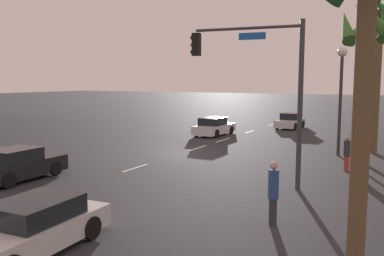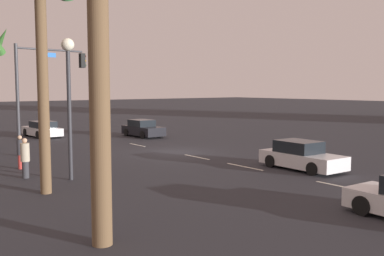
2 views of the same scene
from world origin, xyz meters
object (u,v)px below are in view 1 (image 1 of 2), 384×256
object	(u,v)px
traffic_signal	(263,77)
pedestrian_2	(363,145)
streetlamp	(341,80)
palm_tree_3	(368,51)
palm_tree_0	(378,35)
car_1	(18,165)
pedestrian_0	(273,191)
car_3	(31,228)
car_2	(214,127)
pedestrian_1	(347,152)
car_0	(290,121)

from	to	relation	value
traffic_signal	pedestrian_2	size ratio (longest dim) A/B	3.66
streetlamp	palm_tree_3	bearing A→B (deg)	16.65
palm_tree_0	streetlamp	bearing A→B (deg)	-41.94
car_1	pedestrian_2	size ratio (longest dim) A/B	2.27
pedestrian_0	car_1	bearing A→B (deg)	-90.91
streetlamp	car_3	bearing A→B (deg)	-15.11
car_3	streetlamp	bearing A→B (deg)	164.89
palm_tree_0	palm_tree_3	bearing A→B (deg)	1.71
car_2	car_3	xyz separation A→B (m)	(22.36, 5.36, -0.04)
car_3	pedestrian_0	distance (m)	6.85
pedestrian_1	palm_tree_3	world-z (taller)	palm_tree_3
car_0	car_2	bearing A→B (deg)	-28.60
traffic_signal	pedestrian_0	distance (m)	5.74
pedestrian_1	palm_tree_3	xyz separation A→B (m)	(2.30, 0.92, 4.63)
car_0	palm_tree_0	bearing A→B (deg)	36.45
palm_tree_3	pedestrian_0	bearing A→B (deg)	-15.77
car_1	pedestrian_2	bearing A→B (deg)	130.64
pedestrian_1	palm_tree_3	size ratio (longest dim) A/B	0.23
car_1	pedestrian_0	bearing A→B (deg)	89.09
car_1	palm_tree_0	xyz separation A→B (m)	(-14.57, 13.11, 6.33)
car_0	car_2	distance (m)	8.64
car_3	traffic_signal	xyz separation A→B (m)	(-9.05, 3.03, 3.88)
car_1	pedestrian_1	bearing A→B (deg)	124.89
car_3	pedestrian_1	bearing A→B (deg)	157.14
traffic_signal	streetlamp	size ratio (longest dim) A/B	1.07
car_0	traffic_signal	size ratio (longest dim) A/B	0.60
car_1	car_0	bearing A→B (deg)	167.68
palm_tree_3	car_0	bearing A→B (deg)	-156.94
pedestrian_0	palm_tree_3	bearing A→B (deg)	164.23
car_0	car_2	size ratio (longest dim) A/B	0.92
car_2	palm_tree_0	world-z (taller)	palm_tree_0
pedestrian_1	traffic_signal	bearing A→B (deg)	-30.56
car_0	pedestrian_0	size ratio (longest dim) A/B	2.08
car_2	palm_tree_0	xyz separation A→B (m)	(2.79, 11.80, 6.33)
pedestrian_1	car_3	bearing A→B (deg)	-22.86
car_2	palm_tree_3	size ratio (longest dim) A/B	0.58
car_0	pedestrian_2	bearing A→B (deg)	28.38
streetlamp	pedestrian_0	distance (m)	13.32
car_3	pedestrian_1	size ratio (longest dim) A/B	2.63
pedestrian_1	pedestrian_0	bearing A→B (deg)	-6.00
pedestrian_1	pedestrian_2	world-z (taller)	pedestrian_2
car_3	pedestrian_1	world-z (taller)	pedestrian_1
pedestrian_2	palm_tree_0	world-z (taller)	palm_tree_0
car_0	palm_tree_0	size ratio (longest dim) A/B	0.43
pedestrian_2	palm_tree_0	bearing A→B (deg)	176.99
streetlamp	pedestrian_2	world-z (taller)	streetlamp
car_0	pedestrian_1	distance (m)	17.71
car_1	streetlamp	size ratio (longest dim) A/B	0.67
car_3	palm_tree_0	xyz separation A→B (m)	(-19.58, 6.44, 6.37)
pedestrian_2	palm_tree_0	distance (m)	6.96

